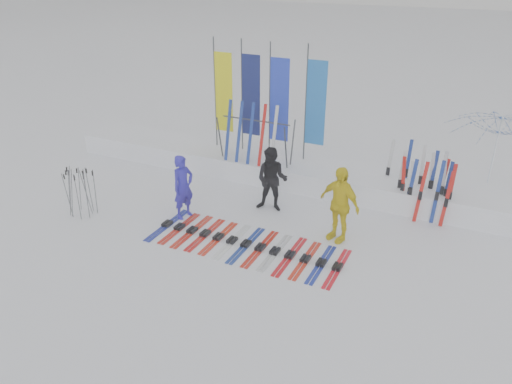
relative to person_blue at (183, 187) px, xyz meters
The scene contains 11 objects.
ground 2.38m from the person_blue, 41.11° to the right, with size 120.00×120.00×0.00m, color white.
snow_bank 3.59m from the person_blue, 61.70° to the left, with size 14.00×1.60×0.60m, color white.
person_blue is the anchor object (origin of this frame).
person_black 2.18m from the person_blue, 35.39° to the left, with size 0.80×0.63×1.65m, color black.
person_yellow 3.75m from the person_blue, ahead, with size 1.04×0.43×1.77m, color yellow.
tent_canopy 7.82m from the person_blue, 31.41° to the left, with size 2.64×2.69×2.42m, color white.
ski_row 2.19m from the person_blue, 16.33° to the right, with size 4.39×1.68×0.07m.
pole_cluster 2.58m from the person_blue, 157.31° to the right, with size 0.77×0.52×1.24m.
feather_flags 3.74m from the person_blue, 79.69° to the left, with size 3.38×0.17×3.20m.
ski_rack 2.86m from the person_blue, 76.94° to the left, with size 2.04×0.80×1.23m.
upright_skis 5.89m from the person_blue, 27.45° to the left, with size 1.72×1.19×1.68m.
Camera 1 is at (4.61, -7.60, 5.87)m, focal length 35.00 mm.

